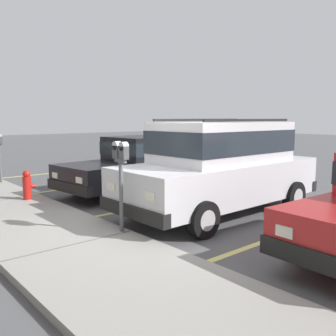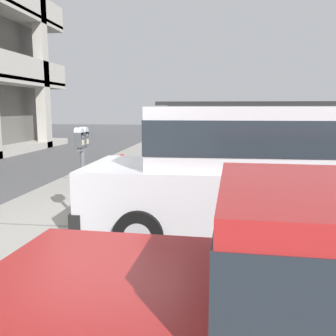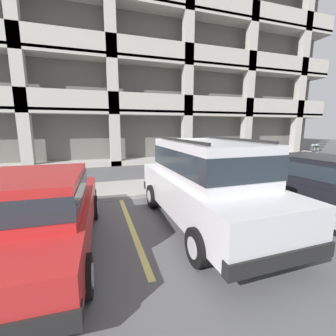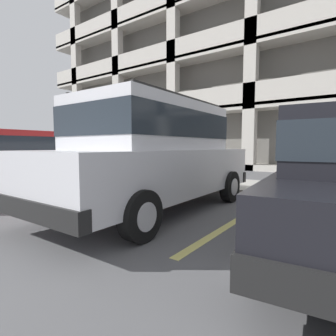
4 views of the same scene
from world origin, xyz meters
name	(u,v)px [view 4 (image 4 of 4)]	position (x,y,z in m)	size (l,w,h in m)	color
ground_plane	(204,194)	(0.00, 0.00, -0.05)	(80.00, 80.00, 0.10)	#565659
sidewalk	(225,184)	(0.00, 1.30, 0.06)	(40.00, 2.20, 0.12)	#9E9B93
parking_stall_lines	(249,213)	(1.63, -1.40, 0.00)	(13.13, 4.80, 0.01)	#DBD16B
silver_suv	(154,152)	(0.08, -2.18, 1.09)	(2.06, 4.80, 2.03)	silver
red_sedan	(41,161)	(-3.32, -2.51, 0.82)	(1.97, 4.55, 1.54)	red
parking_meter_near	(214,143)	(0.09, 0.35, 1.27)	(0.35, 0.12, 1.55)	#595B60
parking_garage	(279,22)	(-1.15, 12.09, 9.03)	(32.00, 10.00, 19.25)	#64625C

